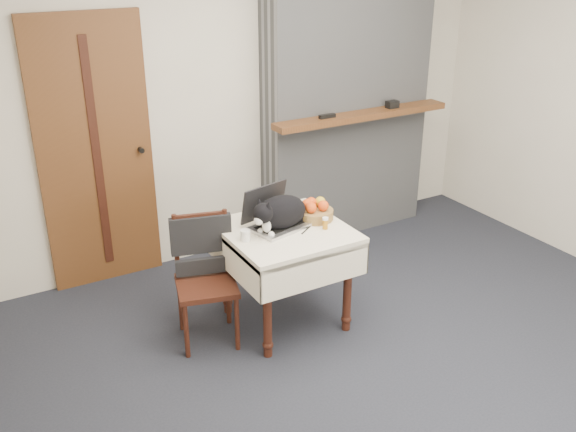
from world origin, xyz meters
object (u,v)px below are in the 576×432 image
Objects in this scene: cream_jar at (245,235)px; pill_bottle at (325,223)px; side_table at (285,244)px; fruit_basket at (315,211)px; door at (96,155)px; cat at (282,212)px; chair at (203,260)px; laptop at (273,216)px.

cream_jar is 0.54m from pill_bottle.
side_table is 3.19× the size of fruit_basket.
door is at bearing 114.72° from cream_jar.
side_table is 0.30m from fruit_basket.
door is at bearing 129.22° from pill_bottle.
chair is (-0.51, 0.11, -0.27)m from cat.
door is at bearing 103.82° from cat.
cat is 0.27m from fruit_basket.
door is 1.76m from pill_bottle.
laptop is 5.22× the size of pill_bottle.
door is 4.75× the size of laptop.
cream_jar is at bearing 168.32° from cat.
cat is at bearing 117.23° from side_table.
fruit_basket is at bearing -18.89° from cat.
cat is (-0.01, 0.03, 0.22)m from side_table.
chair is at bearing 143.11° from cream_jar.
door is 2.56× the size of side_table.
chair is (0.35, -1.08, -0.46)m from door.
cat is at bearing 2.58° from chair.
laptop is at bearing 118.22° from side_table.
cat is at bearing -54.06° from door.
pill_bottle is at bearing -4.73° from chair.
fruit_basket is at bearing 9.18° from side_table.
pill_bottle is (0.22, -0.13, 0.15)m from side_table.
side_table is 0.55m from chair.
pill_bottle is 0.82m from chair.
laptop reaches higher than chair.
cat reaches higher than fruit_basket.
chair is at bearing 159.90° from laptop.
cat reaches higher than chair.
side_table is at bearing 0.25° from chair.
door is 3.69× the size of cat.
pill_bottle is at bearing -50.78° from door.
cat is at bearing -75.09° from laptop.
door reaches higher than pill_bottle.
pill_bottle is (0.24, -0.16, -0.07)m from cat.
pill_bottle is (1.10, -1.35, -0.26)m from door.
door is 1.43m from laptop.
door is 2.36× the size of chair.
laptop is 0.50× the size of chair.
laptop reaches higher than cat.
door is at bearing 112.55° from laptop.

